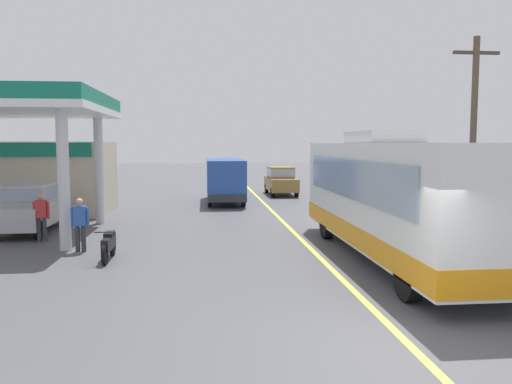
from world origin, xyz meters
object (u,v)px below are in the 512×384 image
object	(u,v)px
pedestrian_near_pump	(80,222)
coach_bus_main	(393,200)
pedestrian_by_shop	(41,214)
car_trailing_behind_bus	(281,179)
car_at_pump	(30,205)
motorcycle_parked_forecourt	(109,245)
minibus_opposing_lane	(225,177)

from	to	relation	value
pedestrian_near_pump	coach_bus_main	bearing A→B (deg)	-11.57
pedestrian_near_pump	pedestrian_by_shop	size ratio (longest dim) A/B	1.00
pedestrian_by_shop	car_trailing_behind_bus	world-z (taller)	car_trailing_behind_bus
car_at_pump	car_trailing_behind_bus	distance (m)	17.34
motorcycle_parked_forecourt	car_trailing_behind_bus	size ratio (longest dim) A/B	0.43
minibus_opposing_lane	pedestrian_by_shop	world-z (taller)	minibus_opposing_lane
car_at_pump	motorcycle_parked_forecourt	xyz separation A→B (m)	(3.76, -5.06, -0.57)
coach_bus_main	minibus_opposing_lane	world-z (taller)	coach_bus_main
motorcycle_parked_forecourt	pedestrian_near_pump	distance (m)	1.67
minibus_opposing_lane	motorcycle_parked_forecourt	size ratio (longest dim) A/B	3.41
minibus_opposing_lane	pedestrian_near_pump	bearing A→B (deg)	-111.15
coach_bus_main	minibus_opposing_lane	bearing A→B (deg)	105.87
coach_bus_main	car_at_pump	size ratio (longest dim) A/B	2.63
minibus_opposing_lane	car_at_pump	bearing A→B (deg)	-130.52
car_at_pump	car_trailing_behind_bus	xyz separation A→B (m)	(11.46, 13.01, 0.00)
car_at_pump	minibus_opposing_lane	bearing A→B (deg)	49.48
minibus_opposing_lane	coach_bus_main	bearing A→B (deg)	-74.13
car_at_pump	pedestrian_near_pump	distance (m)	4.71
car_at_pump	pedestrian_near_pump	world-z (taller)	car_at_pump
car_at_pump	pedestrian_by_shop	world-z (taller)	car_at_pump
pedestrian_near_pump	pedestrian_by_shop	xyz separation A→B (m)	(-1.71, 1.86, 0.00)
minibus_opposing_lane	pedestrian_by_shop	distance (m)	12.85
motorcycle_parked_forecourt	pedestrian_by_shop	size ratio (longest dim) A/B	1.08
coach_bus_main	pedestrian_near_pump	world-z (taller)	coach_bus_main
minibus_opposing_lane	car_trailing_behind_bus	xyz separation A→B (m)	(3.79, 4.04, -0.46)
car_trailing_behind_bus	minibus_opposing_lane	bearing A→B (deg)	-133.17
coach_bus_main	pedestrian_by_shop	world-z (taller)	coach_bus_main
pedestrian_near_pump	pedestrian_by_shop	world-z (taller)	same
car_trailing_behind_bus	motorcycle_parked_forecourt	bearing A→B (deg)	-113.07
coach_bus_main	minibus_opposing_lane	distance (m)	15.29
minibus_opposing_lane	pedestrian_by_shop	size ratio (longest dim) A/B	3.69
pedestrian_by_shop	car_trailing_behind_bus	bearing A→B (deg)	55.12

